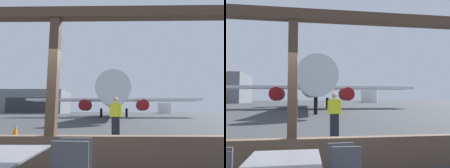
% 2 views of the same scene
% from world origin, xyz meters
% --- Properties ---
extents(ground_plane, '(220.00, 220.00, 0.00)m').
position_xyz_m(ground_plane, '(0.00, 40.00, 0.00)').
color(ground_plane, '#383A3D').
extents(window_frame, '(8.29, 0.24, 3.48)m').
position_xyz_m(window_frame, '(0.00, 0.00, 1.21)').
color(window_frame, brown).
rests_on(window_frame, ground).
extents(cafe_chair_aisle_left, '(0.41, 0.41, 0.85)m').
position_xyz_m(cafe_chair_aisle_left, '(0.83, -1.52, 0.51)').
color(cafe_chair_aisle_left, '#4C4C51').
rests_on(cafe_chair_aisle_left, ground).
extents(airplane, '(30.78, 31.83, 10.26)m').
position_xyz_m(airplane, '(1.18, 28.57, 3.43)').
color(airplane, silver).
rests_on(airplane, ground).
extents(ground_crew_worker, '(0.50, 0.34, 1.74)m').
position_xyz_m(ground_crew_worker, '(1.35, 3.55, 0.90)').
color(ground_crew_worker, black).
rests_on(ground_crew_worker, ground).
extents(fuel_storage_tank, '(6.18, 6.18, 4.46)m').
position_xyz_m(fuel_storage_tank, '(23.40, 75.26, 2.23)').
color(fuel_storage_tank, white).
rests_on(fuel_storage_tank, ground).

